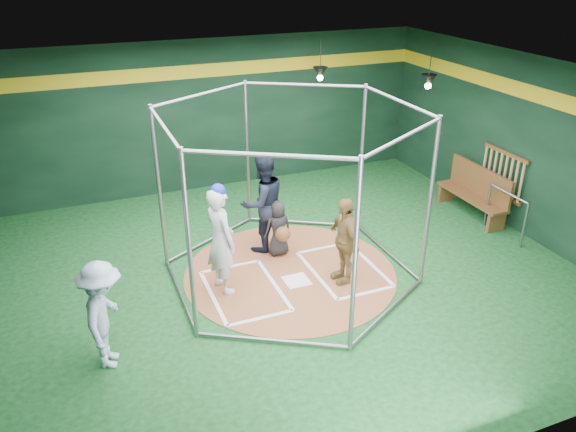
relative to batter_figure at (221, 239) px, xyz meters
name	(u,v)px	position (x,y,z in m)	size (l,w,h in m)	color
room_shell	(290,183)	(1.25, 0.05, 0.78)	(10.10, 9.10, 3.53)	#0D3A16
clay_disc	(290,273)	(1.25, 0.04, -0.97)	(3.80, 3.80, 0.01)	#975837
home_plate	(297,281)	(1.25, -0.26, -0.95)	(0.43, 0.43, 0.01)	white
batter_box_left	(244,290)	(0.30, -0.21, -0.96)	(1.17, 1.77, 0.01)	white
batter_box_right	(344,269)	(2.20, -0.21, -0.96)	(1.17, 1.77, 0.01)	white
batting_cage	(290,197)	(1.25, 0.04, 0.53)	(4.05, 4.67, 3.00)	gray
bat_rack	(502,174)	(6.18, 0.44, 0.08)	(0.07, 1.25, 0.98)	brown
pendant_lamp_near	(320,72)	(3.45, 3.64, 1.77)	(0.34, 0.34, 0.90)	black
pendant_lamp_far	(429,80)	(5.25, 2.04, 1.77)	(0.34, 0.34, 0.90)	black
batter_figure	(221,239)	(0.00, 0.00, 0.00)	(0.60, 0.77, 1.94)	silver
visitor_leopard	(344,240)	(2.03, -0.51, -0.18)	(0.91, 0.38, 1.56)	#AE8D4A
catcher_figure	(278,229)	(1.31, 0.75, -0.42)	(0.55, 0.58, 1.09)	black
umpire	(263,203)	(1.13, 1.09, 0.00)	(0.93, 0.73, 1.92)	black
bystander_blue	(104,315)	(-1.99, -1.23, -0.17)	(1.04, 0.60, 1.61)	#AAC1E2
dugout_bench	(475,191)	(5.89, 0.82, -0.41)	(0.44, 1.87, 1.09)	brown
steel_railing	(507,207)	(5.80, -0.22, -0.34)	(0.05, 1.10, 0.95)	gray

